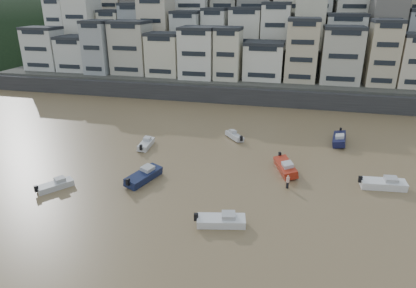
% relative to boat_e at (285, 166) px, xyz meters
% --- Properties ---
extents(sea_strip, '(340.00, 340.00, 0.00)m').
position_rel_boat_e_xyz_m(sea_strip, '(-128.57, 112.61, -0.84)').
color(sea_strip, '#4E5F70').
rests_on(sea_strip, ground).
extents(harbor_wall, '(140.00, 3.00, 3.50)m').
position_rel_boat_e_xyz_m(harbor_wall, '(-8.57, 32.61, 0.91)').
color(harbor_wall, '#38383A').
rests_on(harbor_wall, ground).
extents(hillside, '(141.04, 66.00, 50.00)m').
position_rel_boat_e_xyz_m(hillside, '(-3.83, 72.45, 12.17)').
color(hillside, '#4C4C47').
rests_on(hillside, ground).
extents(headland, '(216.00, 135.00, 53.33)m').
position_rel_boat_e_xyz_m(headland, '(-113.57, 102.60, -0.83)').
color(headland, black).
rests_on(headland, ground).
extents(boat_e, '(3.89, 6.50, 1.69)m').
position_rel_boat_e_xyz_m(boat_e, '(0.00, 0.00, 0.00)').
color(boat_e, '#9E2413').
rests_on(boat_e, ground).
extents(boat_a, '(5.68, 2.87, 1.48)m').
position_rel_boat_e_xyz_m(boat_a, '(-5.84, -14.37, -0.10)').
color(boat_a, white).
rests_on(boat_a, ground).
extents(boat_c, '(3.71, 6.52, 1.69)m').
position_rel_boat_e_xyz_m(boat_c, '(-17.43, -6.84, 0.00)').
color(boat_c, '#151E42').
rests_on(boat_c, ground).
extents(boat_i, '(2.81, 6.49, 1.71)m').
position_rel_boat_e_xyz_m(boat_i, '(7.99, 12.67, 0.01)').
color(boat_i, '#12153B').
rests_on(boat_i, ground).
extents(boat_d, '(5.98, 2.46, 1.59)m').
position_rel_boat_e_xyz_m(boat_d, '(11.86, -1.94, -0.05)').
color(boat_d, white).
rests_on(boat_d, ground).
extents(boat_h, '(3.99, 4.45, 1.23)m').
position_rel_boat_e_xyz_m(boat_h, '(-8.67, 10.63, -0.23)').
color(boat_h, silver).
rests_on(boat_h, ground).
extents(boat_j, '(3.95, 4.63, 1.26)m').
position_rel_boat_e_xyz_m(boat_j, '(-27.09, -11.39, -0.21)').
color(boat_j, silver).
rests_on(boat_j, ground).
extents(boat_f, '(2.00, 5.13, 1.37)m').
position_rel_boat_e_xyz_m(boat_f, '(-21.52, 3.92, -0.16)').
color(boat_f, silver).
rests_on(boat_f, ground).
extents(person_pink, '(0.44, 0.44, 1.74)m').
position_rel_boat_e_xyz_m(person_pink, '(0.47, -4.60, 0.03)').
color(person_pink, beige).
rests_on(person_pink, ground).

